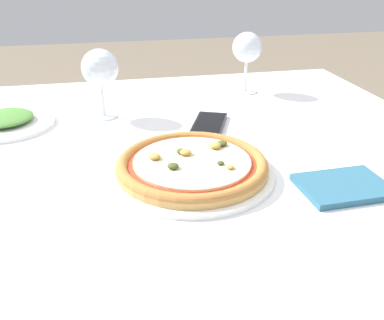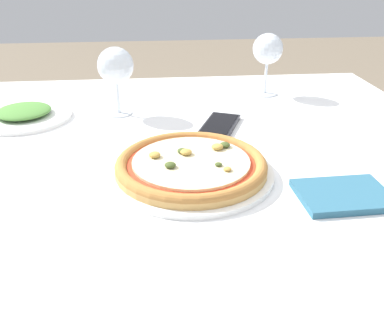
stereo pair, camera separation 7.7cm
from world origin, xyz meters
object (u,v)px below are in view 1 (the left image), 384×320
dining_table (149,178)px  side_plate (5,121)px  pizza_plate (192,166)px  cell_phone (209,124)px  wine_glass_far_left (247,49)px  wine_glass_far_right (100,69)px

dining_table → side_plate: side_plate is taller
pizza_plate → side_plate: 0.50m
dining_table → cell_phone: (0.15, 0.09, 0.08)m
side_plate → cell_phone: bearing=-12.1°
wine_glass_far_left → pizza_plate: bearing=-118.6°
pizza_plate → wine_glass_far_left: bearing=61.4°
dining_table → wine_glass_far_left: size_ratio=7.91×
pizza_plate → wine_glass_far_right: (-0.15, 0.34, 0.10)m
side_plate → wine_glass_far_left: bearing=12.7°
dining_table → cell_phone: size_ratio=8.45×
wine_glass_far_right → dining_table: bearing=-67.0°
dining_table → wine_glass_far_left: wine_glass_far_left is taller
wine_glass_far_left → wine_glass_far_right: wine_glass_far_left is taller
side_plate → pizza_plate: bearing=-40.9°
wine_glass_far_right → pizza_plate: bearing=-66.4°
wine_glass_far_left → cell_phone: bearing=-124.6°
wine_glass_far_left → cell_phone: (-0.17, -0.24, -0.12)m
dining_table → cell_phone: cell_phone is taller
wine_glass_far_left → wine_glass_far_right: (-0.41, -0.13, -0.00)m
cell_phone → pizza_plate: bearing=-111.3°
pizza_plate → wine_glass_far_right: bearing=113.6°
dining_table → side_plate: (-0.31, 0.19, 0.09)m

